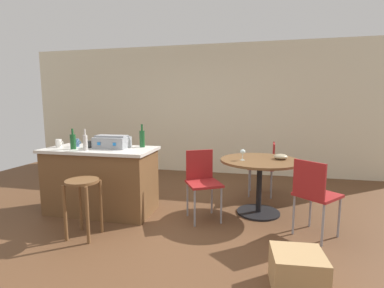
{
  "coord_description": "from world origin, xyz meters",
  "views": [
    {
      "loc": [
        1.05,
        -2.93,
        1.46
      ],
      "look_at": [
        0.22,
        0.75,
        0.93
      ],
      "focal_mm": 26.13,
      "sensor_mm": 36.0,
      "label": 1
    }
  ],
  "objects_px": {
    "folding_chair_left": "(265,164)",
    "cup_0": "(77,143)",
    "bottle_0": "(142,138)",
    "bottle_1": "(85,142)",
    "wooden_stool": "(83,194)",
    "bottle_2": "(73,141)",
    "cup_1": "(97,143)",
    "wine_glass": "(243,152)",
    "toolbox": "(112,142)",
    "cardboard_box": "(297,271)",
    "serving_bowl": "(281,157)",
    "folding_chair_near": "(202,179)",
    "dining_table": "(260,172)",
    "folding_chair_far": "(314,192)",
    "kitchen_island": "(101,180)",
    "cup_3": "(90,144)",
    "cup_2": "(59,143)"
  },
  "relations": [
    {
      "from": "folding_chair_far",
      "to": "cup_1",
      "type": "xyz_separation_m",
      "value": [
        -2.85,
        0.4,
        0.4
      ]
    },
    {
      "from": "kitchen_island",
      "to": "bottle_1",
      "type": "xyz_separation_m",
      "value": [
        -0.08,
        -0.2,
        0.54
      ]
    },
    {
      "from": "cup_1",
      "to": "serving_bowl",
      "type": "distance_m",
      "value": 2.56
    },
    {
      "from": "folding_chair_near",
      "to": "bottle_0",
      "type": "relative_size",
      "value": 2.77
    },
    {
      "from": "folding_chair_near",
      "to": "cardboard_box",
      "type": "bearing_deg",
      "value": -51.21
    },
    {
      "from": "toolbox",
      "to": "cardboard_box",
      "type": "relative_size",
      "value": 1.11
    },
    {
      "from": "dining_table",
      "to": "bottle_1",
      "type": "height_order",
      "value": "bottle_1"
    },
    {
      "from": "cup_3",
      "to": "bottle_2",
      "type": "bearing_deg",
      "value": -132.72
    },
    {
      "from": "folding_chair_left",
      "to": "cup_2",
      "type": "bearing_deg",
      "value": -155.69
    },
    {
      "from": "toolbox",
      "to": "wine_glass",
      "type": "relative_size",
      "value": 3.08
    },
    {
      "from": "kitchen_island",
      "to": "dining_table",
      "type": "distance_m",
      "value": 2.14
    },
    {
      "from": "dining_table",
      "to": "wooden_stool",
      "type": "bearing_deg",
      "value": -149.48
    },
    {
      "from": "cup_2",
      "to": "cardboard_box",
      "type": "bearing_deg",
      "value": -20.44
    },
    {
      "from": "cup_1",
      "to": "wine_glass",
      "type": "xyz_separation_m",
      "value": [
        2.05,
        0.09,
        -0.08
      ]
    },
    {
      "from": "bottle_2",
      "to": "cup_2",
      "type": "height_order",
      "value": "bottle_2"
    },
    {
      "from": "wooden_stool",
      "to": "dining_table",
      "type": "xyz_separation_m",
      "value": [
        1.9,
        1.12,
        0.08
      ]
    },
    {
      "from": "serving_bowl",
      "to": "folding_chair_far",
      "type": "bearing_deg",
      "value": -65.45
    },
    {
      "from": "folding_chair_far",
      "to": "dining_table",
      "type": "bearing_deg",
      "value": 134.2
    },
    {
      "from": "kitchen_island",
      "to": "cup_1",
      "type": "height_order",
      "value": "cup_1"
    },
    {
      "from": "bottle_2",
      "to": "toolbox",
      "type": "bearing_deg",
      "value": 23.44
    },
    {
      "from": "bottle_0",
      "to": "cup_3",
      "type": "height_order",
      "value": "bottle_0"
    },
    {
      "from": "cup_1",
      "to": "wine_glass",
      "type": "bearing_deg",
      "value": 2.45
    },
    {
      "from": "bottle_0",
      "to": "bottle_1",
      "type": "bearing_deg",
      "value": -144.91
    },
    {
      "from": "folding_chair_far",
      "to": "wooden_stool",
      "type": "bearing_deg",
      "value": -167.83
    },
    {
      "from": "kitchen_island",
      "to": "folding_chair_far",
      "type": "distance_m",
      "value": 2.68
    },
    {
      "from": "wooden_stool",
      "to": "toolbox",
      "type": "height_order",
      "value": "toolbox"
    },
    {
      "from": "wooden_stool",
      "to": "toolbox",
      "type": "xyz_separation_m",
      "value": [
        -0.05,
        0.77,
        0.48
      ]
    },
    {
      "from": "folding_chair_left",
      "to": "toolbox",
      "type": "distance_m",
      "value": 2.4
    },
    {
      "from": "folding_chair_left",
      "to": "toolbox",
      "type": "height_order",
      "value": "toolbox"
    },
    {
      "from": "kitchen_island",
      "to": "cup_2",
      "type": "xyz_separation_m",
      "value": [
        -0.59,
        -0.05,
        0.49
      ]
    },
    {
      "from": "toolbox",
      "to": "serving_bowl",
      "type": "height_order",
      "value": "toolbox"
    },
    {
      "from": "serving_bowl",
      "to": "cardboard_box",
      "type": "height_order",
      "value": "serving_bowl"
    },
    {
      "from": "kitchen_island",
      "to": "cup_0",
      "type": "bearing_deg",
      "value": 171.5
    },
    {
      "from": "kitchen_island",
      "to": "bottle_1",
      "type": "distance_m",
      "value": 0.59
    },
    {
      "from": "bottle_0",
      "to": "folding_chair_near",
      "type": "bearing_deg",
      "value": -8.22
    },
    {
      "from": "wooden_stool",
      "to": "bottle_2",
      "type": "distance_m",
      "value": 0.91
    },
    {
      "from": "folding_chair_near",
      "to": "bottle_2",
      "type": "relative_size",
      "value": 3.24
    },
    {
      "from": "folding_chair_far",
      "to": "cup_2",
      "type": "xyz_separation_m",
      "value": [
        -3.26,
        0.14,
        0.42
      ]
    },
    {
      "from": "cup_1",
      "to": "wine_glass",
      "type": "distance_m",
      "value": 2.06
    },
    {
      "from": "wooden_stool",
      "to": "folding_chair_near",
      "type": "distance_m",
      "value": 1.43
    },
    {
      "from": "wooden_stool",
      "to": "toolbox",
      "type": "relative_size",
      "value": 1.47
    },
    {
      "from": "dining_table",
      "to": "wine_glass",
      "type": "relative_size",
      "value": 7.26
    },
    {
      "from": "folding_chair_far",
      "to": "cardboard_box",
      "type": "xyz_separation_m",
      "value": [
        -0.29,
        -0.97,
        -0.37
      ]
    },
    {
      "from": "cup_2",
      "to": "cup_3",
      "type": "bearing_deg",
      "value": 7.87
    },
    {
      "from": "folding_chair_near",
      "to": "folding_chair_far",
      "type": "distance_m",
      "value": 1.32
    },
    {
      "from": "folding_chair_near",
      "to": "cup_1",
      "type": "xyz_separation_m",
      "value": [
        -1.56,
        0.12,
        0.4
      ]
    },
    {
      "from": "cup_2",
      "to": "bottle_0",
      "type": "bearing_deg",
      "value": 13.34
    },
    {
      "from": "wooden_stool",
      "to": "cup_2",
      "type": "relative_size",
      "value": 5.73
    },
    {
      "from": "folding_chair_left",
      "to": "cup_0",
      "type": "xyz_separation_m",
      "value": [
        -2.59,
        -1.16,
        0.43
      ]
    },
    {
      "from": "dining_table",
      "to": "cardboard_box",
      "type": "relative_size",
      "value": 2.61
    }
  ]
}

